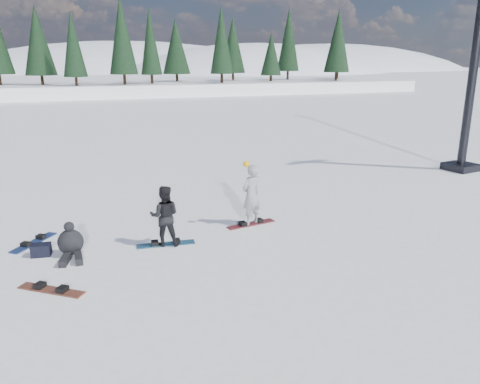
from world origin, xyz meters
The scene contains 11 objects.
ground centered at (0.00, 0.00, 0.00)m, with size 420.00×420.00×0.00m, color white.
alpine_backdrop centered at (-11.72, 189.18, -13.98)m, with size 412.50×227.00×53.20m.
lift_tower centered at (12.02, 4.80, 3.22)m, with size 2.19×1.36×7.92m.
snowboarder_woman centered at (0.96, 1.36, 0.91)m, with size 0.77×0.67×1.94m.
snowboarder_man centered at (-1.67, 0.67, 0.79)m, with size 0.77×0.60×1.59m, color black.
seated_rider centered at (-3.98, 0.74, 0.33)m, with size 0.67×1.05×0.86m.
gear_bag centered at (-4.68, 0.99, 0.15)m, with size 0.45×0.30×0.30m, color black.
snowboard_woman centered at (0.96, 1.36, 0.01)m, with size 1.50×0.28×0.03m, color maroon.
snowboard_man centered at (-1.67, 0.67, 0.01)m, with size 1.50×0.28×0.03m, color #16547D.
snowboard_loose_a centered at (-4.92, 1.94, 0.01)m, with size 1.50×0.28×0.03m, color navy.
snowboard_loose_b centered at (-4.41, -1.02, 0.01)m, with size 1.50×0.28×0.03m, color brown.
Camera 1 is at (-3.65, -10.64, 4.66)m, focal length 35.00 mm.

